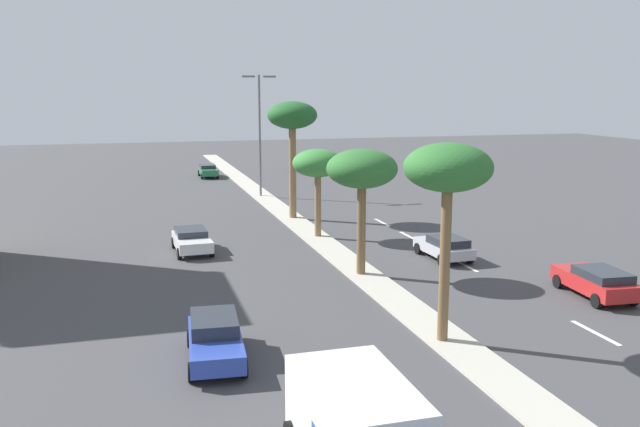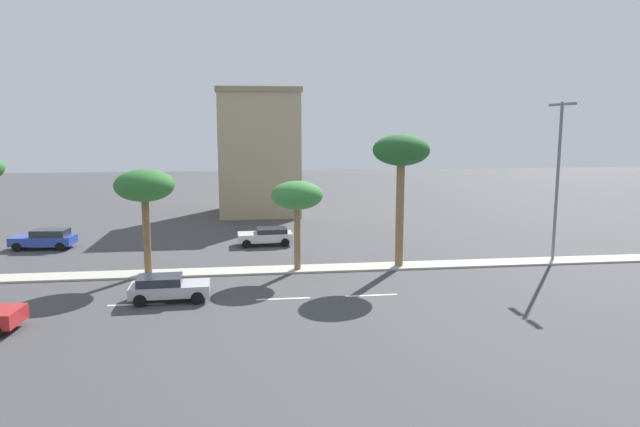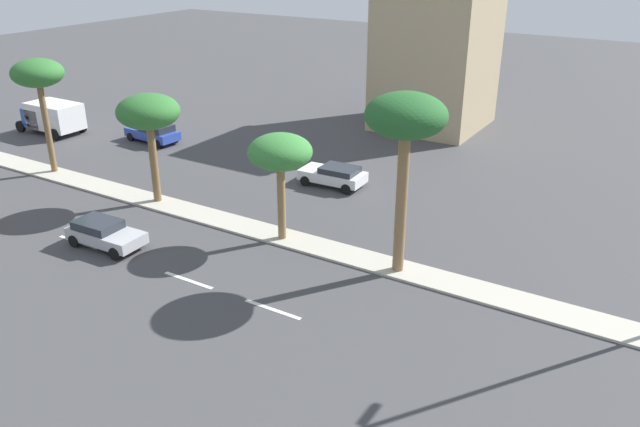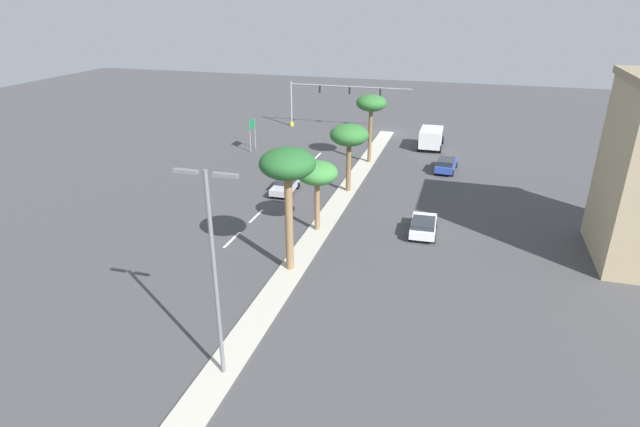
{
  "view_description": "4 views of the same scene",
  "coord_description": "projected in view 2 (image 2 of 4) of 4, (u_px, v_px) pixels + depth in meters",
  "views": [
    {
      "loc": [
        -11.2,
        -7.59,
        9.28
      ],
      "look_at": [
        -1.07,
        27.65,
        2.47
      ],
      "focal_mm": 37.82,
      "sensor_mm": 36.0,
      "label": 1
    },
    {
      "loc": [
        34.44,
        29.35,
        8.94
      ],
      "look_at": [
        -3.15,
        34.25,
        3.06
      ],
      "focal_mm": 31.92,
      "sensor_mm": 36.0,
      "label": 2
    },
    {
      "loc": [
        24.21,
        49.39,
        14.41
      ],
      "look_at": [
        0.62,
        34.96,
        2.23
      ],
      "focal_mm": 35.74,
      "sensor_mm": 36.0,
      "label": 3
    },
    {
      "loc": [
        -10.23,
        67.23,
        16.98
      ],
      "look_at": [
        -0.5,
        33.89,
        2.12
      ],
      "focal_mm": 28.73,
      "sensor_mm": 36.0,
      "label": 4
    }
  ],
  "objects": [
    {
      "name": "palm_tree_mid",
      "position": [
        297.0,
        197.0,
        34.64
      ],
      "size": [
        3.17,
        3.17,
        5.49
      ],
      "color": "olive",
      "rests_on": "median_curb"
    },
    {
      "name": "lane_stripe_left",
      "position": [
        283.0,
        299.0,
        29.62
      ],
      "size": [
        0.2,
        2.8,
        0.01
      ],
      "primitive_type": "cube",
      "color": "silver",
      "rests_on": "ground"
    },
    {
      "name": "sedan_white_far",
      "position": [
        266.0,
        236.0,
        42.89
      ],
      "size": [
        2.14,
        4.13,
        1.29
      ],
      "color": "silver",
      "rests_on": "ground"
    },
    {
      "name": "ground_plane",
      "position": [
        323.0,
        269.0,
        35.71
      ],
      "size": [
        160.0,
        160.0,
        0.0
      ],
      "primitive_type": "plane",
      "color": "#424244"
    },
    {
      "name": "sedan_silver_right",
      "position": [
        168.0,
        287.0,
        29.21
      ],
      "size": [
        2.02,
        4.06,
        1.31
      ],
      "color": "#B2B2B7",
      "rests_on": "ground"
    },
    {
      "name": "lane_stripe_leading",
      "position": [
        371.0,
        295.0,
        30.21
      ],
      "size": [
        0.2,
        2.8,
        0.01
      ],
      "primitive_type": "cube",
      "color": "silver",
      "rests_on": "ground"
    },
    {
      "name": "street_lamp_leading",
      "position": [
        558.0,
        169.0,
        36.91
      ],
      "size": [
        2.9,
        0.24,
        10.31
      ],
      "color": "slate",
      "rests_on": "median_curb"
    },
    {
      "name": "median_curb",
      "position": [
        471.0,
        264.0,
        36.95
      ],
      "size": [
        1.8,
        87.47,
        0.12
      ],
      "primitive_type": "cube",
      "color": "#B7B2A3",
      "rests_on": "ground"
    },
    {
      "name": "palm_tree_center",
      "position": [
        144.0,
        187.0,
        33.7
      ],
      "size": [
        3.51,
        3.51,
        6.27
      ],
      "color": "brown",
      "rests_on": "median_curb"
    },
    {
      "name": "lane_stripe_mid",
      "position": [
        136.0,
        304.0,
        28.67
      ],
      "size": [
        0.2,
        2.8,
        0.01
      ],
      "primitive_type": "cube",
      "color": "silver",
      "rests_on": "ground"
    },
    {
      "name": "palm_tree_leading",
      "position": [
        401.0,
        154.0,
        35.11
      ],
      "size": [
        3.53,
        3.53,
        8.3
      ],
      "color": "olive",
      "rests_on": "median_curb"
    },
    {
      "name": "commercial_building",
      "position": [
        259.0,
        152.0,
        57.74
      ],
      "size": [
        8.82,
        8.17,
        12.55
      ],
      "color": "tan",
      "rests_on": "ground"
    },
    {
      "name": "sedan_blue_rear",
      "position": [
        45.0,
        238.0,
        41.54
      ],
      "size": [
        2.2,
        4.48,
        1.44
      ],
      "color": "#2D47AD",
      "rests_on": "ground"
    }
  ]
}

